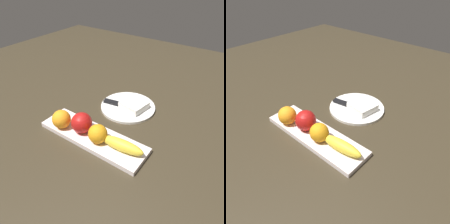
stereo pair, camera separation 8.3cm
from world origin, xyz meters
The scene contains 9 objects.
ground_plane centered at (0.00, 0.00, 0.00)m, with size 2.40×2.40×0.00m, color #382F1F.
fruit_tray centered at (-0.02, -0.02, 0.01)m, with size 0.42×0.12×0.02m, color white.
apple centered at (-0.06, -0.02, 0.06)m, with size 0.08×0.08×0.08m, color #B31614.
banana centered at (0.11, -0.02, 0.04)m, with size 0.16×0.04×0.04m, color yellow.
orange_near_apple centered at (-0.14, -0.05, 0.05)m, with size 0.07×0.07×0.07m, color orange.
orange_near_banana centered at (0.02, -0.03, 0.05)m, with size 0.07×0.07×0.07m, color orange.
dinner_plate centered at (-0.02, 0.23, 0.01)m, with size 0.24×0.24×0.01m, color white.
folded_napkin centered at (0.01, 0.23, 0.03)m, with size 0.10×0.09×0.03m, color white.
knife centered at (-0.06, 0.21, 0.02)m, with size 0.18×0.05×0.01m.
Camera 2 is at (0.44, -0.40, 0.53)m, focal length 34.06 mm.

